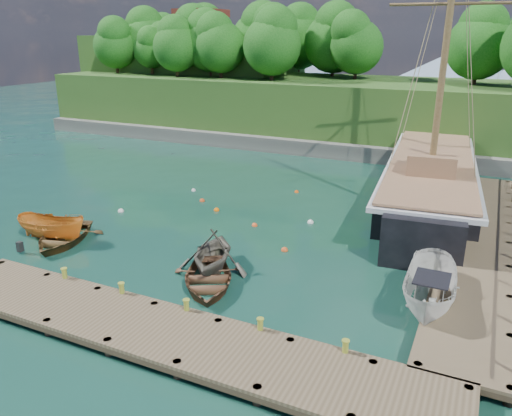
# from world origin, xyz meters

# --- Properties ---
(ground) EXTENTS (160.00, 160.00, 0.00)m
(ground) POSITION_xyz_m (0.00, 0.00, 0.00)
(ground) COLOR #173728
(ground) RESTS_ON ground
(dock_near) EXTENTS (20.00, 3.20, 1.10)m
(dock_near) POSITION_xyz_m (2.00, -6.50, 0.43)
(dock_near) COLOR brown
(dock_near) RESTS_ON ground
(dock_east) EXTENTS (3.20, 24.00, 1.10)m
(dock_east) POSITION_xyz_m (11.50, 7.00, 0.43)
(dock_east) COLOR brown
(dock_east) RESTS_ON ground
(bollard_0) EXTENTS (0.26, 0.26, 0.45)m
(bollard_0) POSITION_xyz_m (-4.00, -5.10, 0.00)
(bollard_0) COLOR olive
(bollard_0) RESTS_ON ground
(bollard_1) EXTENTS (0.26, 0.26, 0.45)m
(bollard_1) POSITION_xyz_m (-1.00, -5.10, 0.00)
(bollard_1) COLOR olive
(bollard_1) RESTS_ON ground
(bollard_2) EXTENTS (0.26, 0.26, 0.45)m
(bollard_2) POSITION_xyz_m (2.00, -5.10, 0.00)
(bollard_2) COLOR olive
(bollard_2) RESTS_ON ground
(bollard_3) EXTENTS (0.26, 0.26, 0.45)m
(bollard_3) POSITION_xyz_m (5.00, -5.10, 0.00)
(bollard_3) COLOR olive
(bollard_3) RESTS_ON ground
(bollard_4) EXTENTS (0.26, 0.26, 0.45)m
(bollard_4) POSITION_xyz_m (8.00, -5.10, 0.00)
(bollard_4) COLOR olive
(bollard_4) RESTS_ON ground
(rowboat_0) EXTENTS (4.27, 5.09, 0.90)m
(rowboat_0) POSITION_xyz_m (-7.99, -1.36, 0.00)
(rowboat_0) COLOR brown
(rowboat_0) RESTS_ON ground
(rowboat_1) EXTENTS (4.30, 4.66, 2.03)m
(rowboat_1) POSITION_xyz_m (0.60, -0.76, 0.00)
(rowboat_1) COLOR #5B564B
(rowboat_1) RESTS_ON ground
(rowboat_2) EXTENTS (4.80, 5.28, 0.90)m
(rowboat_2) POSITION_xyz_m (1.18, -2.22, 0.00)
(rowboat_2) COLOR brown
(rowboat_2) RESTS_ON ground
(motorboat_orange) EXTENTS (4.16, 2.03, 1.54)m
(motorboat_orange) POSITION_xyz_m (-8.80, -1.23, 0.00)
(motorboat_orange) COLOR orange
(motorboat_orange) RESTS_ON ground
(cabin_boat_white) EXTENTS (2.20, 5.31, 2.02)m
(cabin_boat_white) POSITION_xyz_m (10.00, -0.29, 0.00)
(cabin_boat_white) COLOR silver
(cabin_boat_white) RESTS_ON ground
(schooner) EXTENTS (7.14, 28.66, 21.20)m
(schooner) POSITION_xyz_m (8.13, 14.11, 1.18)
(schooner) COLOR black
(schooner) RESTS_ON ground
(mooring_buoy_0) EXTENTS (0.37, 0.37, 0.37)m
(mooring_buoy_0) POSITION_xyz_m (-8.42, 3.69, 0.00)
(mooring_buoy_0) COLOR silver
(mooring_buoy_0) RESTS_ON ground
(mooring_buoy_1) EXTENTS (0.34, 0.34, 0.34)m
(mooring_buoy_1) POSITION_xyz_m (-3.27, 6.36, 0.00)
(mooring_buoy_1) COLOR #F46602
(mooring_buoy_1) RESTS_ON ground
(mooring_buoy_2) EXTENTS (0.32, 0.32, 0.32)m
(mooring_buoy_2) POSITION_xyz_m (-0.05, 5.04, 0.00)
(mooring_buoy_2) COLOR #E7501C
(mooring_buoy_2) RESTS_ON ground
(mooring_buoy_3) EXTENTS (0.35, 0.35, 0.35)m
(mooring_buoy_3) POSITION_xyz_m (2.63, 6.84, 0.00)
(mooring_buoy_3) COLOR white
(mooring_buoy_3) RESTS_ON ground
(mooring_buoy_4) EXTENTS (0.34, 0.34, 0.34)m
(mooring_buoy_4) POSITION_xyz_m (-5.01, 7.54, 0.00)
(mooring_buoy_4) COLOR #CF491A
(mooring_buoy_4) RESTS_ON ground
(mooring_buoy_5) EXTENTS (0.29, 0.29, 0.29)m
(mooring_buoy_5) POSITION_xyz_m (-0.16, 11.92, 0.00)
(mooring_buoy_5) COLOR #E7530B
(mooring_buoy_5) RESTS_ON ground
(mooring_buoy_6) EXTENTS (0.30, 0.30, 0.30)m
(mooring_buoy_6) POSITION_xyz_m (-6.71, 9.22, 0.00)
(mooring_buoy_6) COLOR silver
(mooring_buoy_6) RESTS_ON ground
(mooring_buoy_7) EXTENTS (0.35, 0.35, 0.35)m
(mooring_buoy_7) POSITION_xyz_m (2.76, 2.62, 0.00)
(mooring_buoy_7) COLOR #CF4E1D
(mooring_buoy_7) RESTS_ON ground
(headland) EXTENTS (51.00, 19.31, 12.90)m
(headland) POSITION_xyz_m (-12.88, 31.36, 5.54)
(headland) COLOR #474744
(headland) RESTS_ON ground
(distant_ridge) EXTENTS (117.00, 40.00, 10.00)m
(distant_ridge) POSITION_xyz_m (4.30, 70.00, 4.35)
(distant_ridge) COLOR #728CA5
(distant_ridge) RESTS_ON ground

